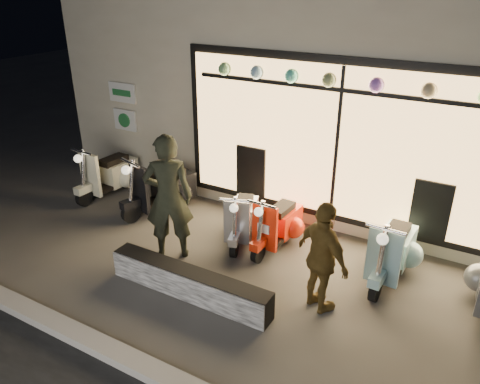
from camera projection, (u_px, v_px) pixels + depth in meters
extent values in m
plane|color=#383533|center=(230.00, 276.00, 6.72)|extent=(40.00, 40.00, 0.00)
cube|color=slate|center=(136.00, 364.00, 5.13)|extent=(40.00, 0.25, 0.12)
cube|color=beige|center=(351.00, 76.00, 9.82)|extent=(10.00, 6.00, 4.00)
cube|color=black|center=(338.00, 144.00, 7.27)|extent=(5.45, 0.06, 2.65)
cube|color=#FFBF6B|center=(337.00, 144.00, 7.24)|extent=(5.20, 0.04, 2.40)
cube|color=black|center=(342.00, 90.00, 6.85)|extent=(4.90, 0.06, 0.06)
cube|color=white|center=(122.00, 93.00, 9.11)|extent=(0.65, 0.04, 0.38)
cube|color=white|center=(125.00, 120.00, 9.34)|extent=(0.55, 0.04, 0.42)
cube|color=black|center=(190.00, 283.00, 6.23)|extent=(2.39, 0.28, 0.40)
cylinder|color=black|center=(234.00, 248.00, 7.13)|extent=(0.18, 0.31, 0.30)
cylinder|color=black|center=(245.00, 221.00, 7.91)|extent=(0.19, 0.32, 0.30)
cube|color=#A9A9AE|center=(237.00, 222.00, 7.15)|extent=(0.40, 0.18, 0.72)
cube|color=#A9A9AE|center=(245.00, 214.00, 7.76)|extent=(0.54, 0.70, 0.40)
cube|color=black|center=(243.00, 203.00, 7.57)|extent=(0.39, 0.54, 0.11)
sphere|color=#FFF2CC|center=(234.00, 208.00, 6.83)|extent=(0.17, 0.17, 0.13)
cylinder|color=black|center=(258.00, 253.00, 7.00)|extent=(0.11, 0.31, 0.30)
cylinder|color=black|center=(286.00, 228.00, 7.68)|extent=(0.12, 0.31, 0.30)
cube|color=red|center=(265.00, 228.00, 6.99)|extent=(0.41, 0.08, 0.73)
cube|color=red|center=(284.00, 220.00, 7.53)|extent=(0.41, 0.64, 0.41)
cube|color=black|center=(282.00, 209.00, 7.36)|extent=(0.28, 0.51, 0.11)
sphere|color=#FFF2CC|center=(259.00, 212.00, 6.70)|extent=(0.14, 0.14, 0.13)
cylinder|color=black|center=(131.00, 213.00, 8.12)|extent=(0.20, 0.37, 0.35)
cylinder|color=black|center=(179.00, 195.00, 8.77)|extent=(0.22, 0.37, 0.35)
cube|color=black|center=(140.00, 188.00, 8.08)|extent=(0.48, 0.21, 0.85)
cube|color=black|center=(174.00, 186.00, 8.61)|extent=(0.62, 0.82, 0.48)
cube|color=black|center=(168.00, 173.00, 8.42)|extent=(0.44, 0.64, 0.12)
sphere|color=#FFF2CC|center=(126.00, 170.00, 7.77)|extent=(0.19, 0.19, 0.16)
cylinder|color=black|center=(84.00, 197.00, 8.70)|extent=(0.12, 0.34, 0.34)
cylinder|color=black|center=(124.00, 180.00, 9.46)|extent=(0.14, 0.34, 0.34)
cube|color=beige|center=(90.00, 175.00, 8.70)|extent=(0.46, 0.09, 0.82)
cube|color=beige|center=(119.00, 172.00, 9.30)|extent=(0.46, 0.72, 0.46)
cube|color=black|center=(113.00, 160.00, 9.10)|extent=(0.31, 0.57, 0.12)
sphere|color=#FFF2CC|center=(78.00, 159.00, 8.37)|extent=(0.16, 0.16, 0.15)
cylinder|color=black|center=(375.00, 289.00, 6.16)|extent=(0.11, 0.34, 0.34)
cylinder|color=black|center=(396.00, 255.00, 6.92)|extent=(0.13, 0.34, 0.34)
cube|color=#83B0B9|center=(384.00, 257.00, 6.16)|extent=(0.46, 0.09, 0.81)
cube|color=#83B0B9|center=(396.00, 246.00, 6.76)|extent=(0.44, 0.71, 0.45)
cube|color=black|center=(397.00, 232.00, 6.56)|extent=(0.30, 0.56, 0.12)
sphere|color=#FFF2CC|center=(383.00, 239.00, 5.83)|extent=(0.15, 0.15, 0.15)
imported|color=black|center=(168.00, 198.00, 6.84)|extent=(0.85, 0.78, 1.95)
imported|color=brown|center=(323.00, 258.00, 5.77)|extent=(0.95, 0.76, 1.50)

